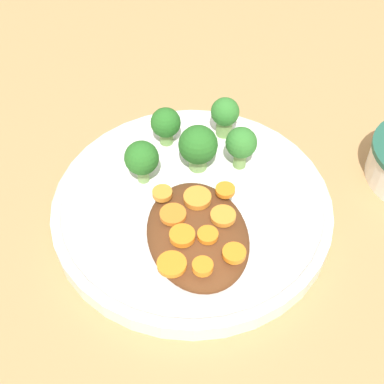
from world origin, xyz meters
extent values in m
plane|color=tan|center=(0.00, 0.00, 0.00)|extent=(4.00, 4.00, 0.00)
cylinder|color=white|center=(0.00, 0.00, 0.01)|extent=(0.29, 0.29, 0.02)
torus|color=white|center=(0.00, 0.00, 0.02)|extent=(0.29, 0.29, 0.01)
ellipsoid|color=#5B3319|center=(0.05, -0.01, 0.04)|extent=(0.13, 0.10, 0.03)
cylinder|color=#7FA85B|center=(-0.04, -0.04, 0.03)|extent=(0.01, 0.01, 0.02)
sphere|color=#286B23|center=(-0.04, -0.04, 0.05)|extent=(0.04, 0.04, 0.04)
cylinder|color=#759E51|center=(-0.04, 0.06, 0.03)|extent=(0.01, 0.01, 0.02)
sphere|color=#337A2D|center=(-0.04, 0.06, 0.05)|extent=(0.03, 0.03, 0.03)
cylinder|color=#759E51|center=(-0.09, -0.01, 0.03)|extent=(0.02, 0.02, 0.02)
sphere|color=#286B23|center=(-0.09, -0.01, 0.05)|extent=(0.03, 0.03, 0.03)
cylinder|color=#7FA85B|center=(-0.05, 0.02, 0.03)|extent=(0.02, 0.02, 0.02)
sphere|color=#286B23|center=(-0.05, 0.02, 0.05)|extent=(0.04, 0.04, 0.04)
cylinder|color=#759E51|center=(-0.09, 0.06, 0.03)|extent=(0.02, 0.02, 0.02)
sphere|color=#337A2D|center=(-0.09, 0.06, 0.05)|extent=(0.03, 0.03, 0.03)
cylinder|color=orange|center=(0.07, 0.00, 0.05)|extent=(0.02, 0.02, 0.01)
cylinder|color=orange|center=(0.04, -0.03, 0.05)|extent=(0.02, 0.02, 0.00)
cylinder|color=orange|center=(0.01, -0.03, 0.05)|extent=(0.02, 0.02, 0.01)
cylinder|color=orange|center=(0.05, 0.02, 0.05)|extent=(0.02, 0.02, 0.01)
cylinder|color=orange|center=(0.02, 0.03, 0.05)|extent=(0.02, 0.02, 0.00)
cylinder|color=orange|center=(0.09, 0.02, 0.05)|extent=(0.02, 0.02, 0.01)
cylinder|color=orange|center=(0.09, -0.04, 0.05)|extent=(0.03, 0.03, 0.00)
cylinder|color=orange|center=(0.07, -0.02, 0.05)|extent=(0.02, 0.02, 0.01)
cylinder|color=orange|center=(0.10, -0.01, 0.05)|extent=(0.02, 0.02, 0.01)
cylinder|color=orange|center=(0.03, 0.00, 0.05)|extent=(0.03, 0.03, 0.01)
camera|label=1|loc=(0.35, -0.07, 0.44)|focal=50.00mm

